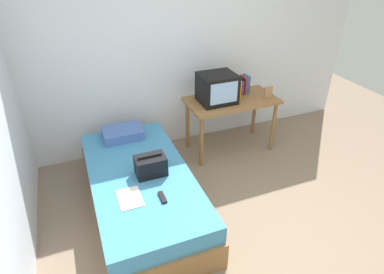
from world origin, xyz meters
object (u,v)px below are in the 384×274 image
(tv, at_px, (217,88))
(pillow, at_px, (123,133))
(book_row, at_px, (242,85))
(picture_frame, at_px, (268,93))
(water_bottle, at_px, (239,91))
(desk, at_px, (231,106))
(magazine, at_px, (130,198))
(remote_dark, at_px, (162,197))
(handbag, at_px, (151,166))
(bed, at_px, (142,192))

(tv, bearing_deg, pillow, 179.30)
(book_row, height_order, picture_frame, book_row)
(water_bottle, height_order, picture_frame, water_bottle)
(desk, bearing_deg, pillow, 179.20)
(water_bottle, bearing_deg, picture_frame, -14.65)
(magazine, bearing_deg, remote_dark, -20.95)
(pillow, relative_size, remote_dark, 2.90)
(book_row, bearing_deg, remote_dark, -139.15)
(desk, relative_size, book_row, 4.72)
(desk, xyz_separation_m, handbag, (-1.30, -0.79, -0.07))
(handbag, bearing_deg, tv, 36.21)
(bed, xyz_separation_m, desk, (1.40, 0.74, 0.41))
(bed, height_order, water_bottle, water_bottle)
(bed, height_order, pillow, pillow)
(magazine, height_order, remote_dark, remote_dark)
(water_bottle, relative_size, remote_dark, 1.62)
(desk, relative_size, water_bottle, 4.60)
(picture_frame, distance_m, remote_dark, 2.04)
(book_row, relative_size, pillow, 0.54)
(tv, relative_size, picture_frame, 2.71)
(picture_frame, bearing_deg, pillow, 174.66)
(book_row, bearing_deg, pillow, -176.02)
(bed, bearing_deg, book_row, 28.41)
(pillow, distance_m, remote_dark, 1.20)
(water_bottle, height_order, handbag, water_bottle)
(desk, distance_m, magazine, 1.91)
(picture_frame, xyz_separation_m, handbag, (-1.73, -0.64, -0.24))
(bed, distance_m, magazine, 0.45)
(desk, xyz_separation_m, book_row, (0.22, 0.13, 0.21))
(bed, bearing_deg, remote_dark, -76.97)
(desk, distance_m, pillow, 1.42)
(water_bottle, xyz_separation_m, pillow, (-1.48, 0.08, -0.34))
(bed, distance_m, pillow, 0.82)
(desk, distance_m, handbag, 1.52)
(bed, xyz_separation_m, picture_frame, (1.84, 0.59, 0.59))
(book_row, relative_size, magazine, 0.85)
(water_bottle, distance_m, magazine, 1.96)
(desk, relative_size, remote_dark, 7.44)
(handbag, distance_m, remote_dark, 0.40)
(tv, height_order, handbag, tv)
(handbag, bearing_deg, magazine, -134.49)
(magazine, bearing_deg, bed, 62.28)
(water_bottle, height_order, magazine, water_bottle)
(bed, xyz_separation_m, water_bottle, (1.46, 0.69, 0.63))
(pillow, bearing_deg, bed, -88.63)
(desk, height_order, remote_dark, desk)
(desk, height_order, picture_frame, picture_frame)
(tv, xyz_separation_m, book_row, (0.43, 0.13, -0.07))
(water_bottle, bearing_deg, book_row, 50.41)
(handbag, relative_size, remote_dark, 1.92)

